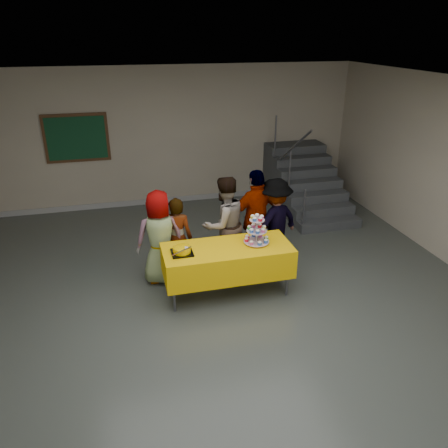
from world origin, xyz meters
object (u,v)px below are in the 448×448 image
object	(u,v)px
schoolchild_c	(224,224)
bake_table	(227,260)
staircase	(303,184)
schoolchild_b	(177,238)
schoolchild_a	(160,238)
schoolchild_d	(257,218)
noticeboard	(77,138)
cupcake_stand	(257,232)
schoolchild_e	(274,222)
bear_cake	(182,250)

from	to	relation	value
schoolchild_c	bake_table	bearing A→B (deg)	60.36
staircase	schoolchild_b	bearing A→B (deg)	-142.57
schoolchild_a	schoolchild_d	size ratio (longest dim) A/B	0.90
noticeboard	cupcake_stand	bearing A→B (deg)	-56.17
schoolchild_a	staircase	xyz separation A→B (m)	(3.47, 2.52, -0.26)
schoolchild_d	schoolchild_c	bearing A→B (deg)	-3.01
noticeboard	schoolchild_c	bearing A→B (deg)	-54.28
noticeboard	bake_table	bearing A→B (deg)	-61.06
schoolchild_b	staircase	distance (m)	4.03
schoolchild_a	schoolchild_c	bearing A→B (deg)	-173.80
schoolchild_d	cupcake_stand	bearing A→B (deg)	64.21
schoolchild_a	schoolchild_c	size ratio (longest dim) A/B	0.94
schoolchild_b	noticeboard	world-z (taller)	noticeboard
staircase	schoolchild_c	bearing A→B (deg)	-135.20
schoolchild_a	schoolchild_c	distance (m)	1.05
schoolchild_e	schoolchild_b	bearing A→B (deg)	-22.29
schoolchild_c	noticeboard	bearing A→B (deg)	-73.23
bake_table	noticeboard	distance (m)	4.65
staircase	cupcake_stand	bearing A→B (deg)	-124.19
bake_table	schoolchild_a	bearing A→B (deg)	146.32
schoolchild_d	bear_cake	bearing A→B (deg)	22.91
cupcake_stand	schoolchild_e	bearing A→B (deg)	52.23
schoolchild_b	schoolchild_e	xyz separation A→B (m)	(1.62, 0.04, 0.08)
bear_cake	schoolchild_b	distance (m)	0.73
bear_cake	schoolchild_d	distance (m)	1.58
cupcake_stand	staircase	world-z (taller)	staircase
schoolchild_b	schoolchild_e	distance (m)	1.63
schoolchild_c	noticeboard	xyz separation A→B (m)	(-2.33, 3.24, 0.80)
bake_table	schoolchild_e	bearing A→B (deg)	36.13
bear_cake	schoolchild_d	world-z (taller)	schoolchild_d
bear_cake	schoolchild_c	bearing A→B (deg)	43.11
bake_table	schoolchild_b	xyz separation A→B (m)	(-0.64, 0.69, 0.11)
schoolchild_a	schoolchild_c	xyz separation A→B (m)	(1.05, 0.12, 0.05)
schoolchild_a	cupcake_stand	bearing A→B (deg)	156.49
bake_table	bear_cake	bearing A→B (deg)	-177.60
cupcake_stand	noticeboard	xyz separation A→B (m)	(-2.64, 3.94, 0.65)
schoolchild_d	schoolchild_b	bearing A→B (deg)	-3.83
bear_cake	noticeboard	xyz separation A→B (m)	(-1.52, 3.99, 0.77)
noticeboard	staircase	bearing A→B (deg)	-9.98
cupcake_stand	bear_cake	distance (m)	1.12
bear_cake	schoolchild_e	xyz separation A→B (m)	(1.66, 0.75, -0.08)
schoolchild_b	schoolchild_d	world-z (taller)	schoolchild_d
bake_table	schoolchild_b	world-z (taller)	schoolchild_b
schoolchild_b	schoolchild_c	xyz separation A→B (m)	(0.77, 0.04, 0.13)
cupcake_stand	schoolchild_d	world-z (taller)	schoolchild_d
bear_cake	staircase	bearing A→B (deg)	44.39
bake_table	noticeboard	size ratio (longest dim) A/B	1.45
cupcake_stand	schoolchild_c	distance (m)	0.78
bake_table	staircase	distance (m)	4.04
bear_cake	schoolchild_e	bearing A→B (deg)	24.34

